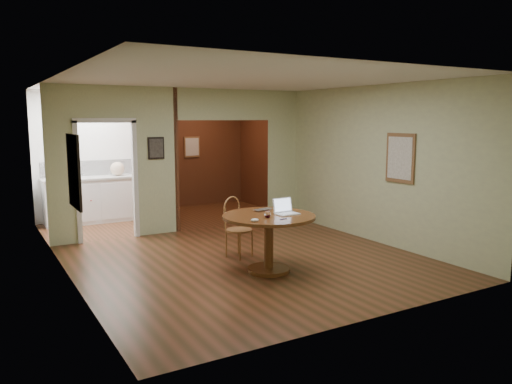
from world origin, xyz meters
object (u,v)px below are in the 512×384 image
chair (236,223)px  closed_laptop (265,210)px  dining_table (269,230)px  open_laptop (285,209)px

chair → closed_laptop: size_ratio=3.13×
dining_table → chair: bearing=91.7°
dining_table → chair: size_ratio=1.38×
chair → open_laptop: open_laptop is taller
dining_table → closed_laptop: (0.11, 0.28, 0.22)m
open_laptop → closed_laptop: size_ratio=1.05×
chair → closed_laptop: bearing=-98.0°
closed_laptop → open_laptop: bearing=-82.3°
dining_table → closed_laptop: bearing=68.6°
open_laptop → closed_laptop: (-0.13, 0.32, -0.05)m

